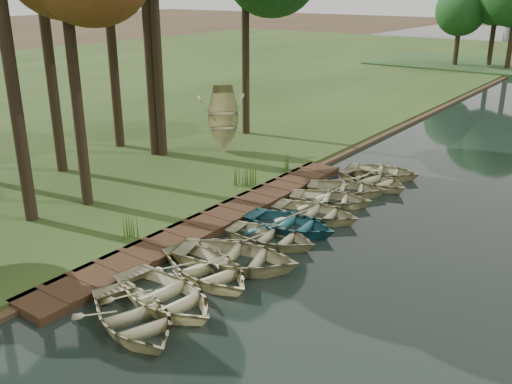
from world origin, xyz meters
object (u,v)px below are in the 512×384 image
Objects in this scene: rowboat_1 at (165,292)px; rowboat_2 at (207,266)px; boardwalk at (217,220)px; stored_rowboat at (223,144)px; rowboat_0 at (133,315)px.

rowboat_1 is 1.89m from rowboat_2.
rowboat_2 is at bearing -54.19° from boardwalk.
rowboat_1 is 1.09× the size of stored_rowboat.
rowboat_0 is at bearing -67.65° from boardwalk.
rowboat_0 is 0.98× the size of rowboat_2.
rowboat_2 is (2.47, -3.42, 0.28)m from boardwalk.
rowboat_1 is (2.57, -5.30, 0.29)m from boardwalk.
rowboat_0 is at bearing -110.42° from stored_rowboat.
boardwalk is at bearing 51.75° from rowboat_2.
boardwalk is 4.42× the size of rowboat_0.
rowboat_0 is 1.06× the size of stored_rowboat.
rowboat_2 reaches higher than boardwalk.
rowboat_2 is 1.09× the size of stored_rowboat.
stored_rowboat is (-8.14, 13.60, 0.23)m from rowboat_0.
rowboat_1 reaches higher than boardwalk.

